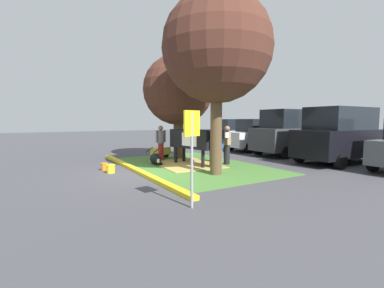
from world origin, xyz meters
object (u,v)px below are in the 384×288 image
object	(u,v)px
person_handler	(161,142)
suv_black	(340,135)
shade_tree_left	(178,91)
person_visitor_far	(219,147)
parking_sign	(192,140)
sedan_blue	(233,133)
bucket_orange	(105,167)
bucket_yellow	(111,169)
person_visitor_near	(227,144)
cow_holstein	(195,139)
calf_lying	(156,159)
suv_dark_grey	(291,132)
hatchback_white	(257,135)
shade_tree_right	(217,48)
wheelbarrow	(161,151)

from	to	relation	value
person_handler	suv_black	distance (m)	8.23
shade_tree_left	person_visitor_far	distance (m)	4.30
shade_tree_left	person_handler	bearing A→B (deg)	-75.94
parking_sign	sedan_blue	size ratio (longest dim) A/B	0.49
bucket_orange	suv_black	xyz separation A→B (m)	(3.63, 9.63, 1.12)
shade_tree_left	bucket_yellow	bearing A→B (deg)	-63.27
person_handler	person_visitor_near	xyz separation A→B (m)	(2.42, 2.06, 0.01)
person_visitor_near	bucket_yellow	size ratio (longest dim) A/B	5.26
cow_holstein	suv_black	size ratio (longest dim) A/B	0.67
calf_lying	suv_black	distance (m)	8.40
person_visitor_near	suv_dark_grey	xyz separation A→B (m)	(-0.75, 5.10, 0.35)
person_visitor_far	hatchback_white	world-z (taller)	hatchback_white
parking_sign	sedan_blue	world-z (taller)	parking_sign
parking_sign	hatchback_white	xyz separation A→B (m)	(-7.52, 9.34, -0.54)
bucket_orange	hatchback_white	size ratio (longest dim) A/B	0.06
person_visitor_far	cow_holstein	bearing A→B (deg)	-166.84
calf_lying	suv_dark_grey	xyz separation A→B (m)	(0.93, 7.75, 1.03)
person_visitor_far	shade_tree_right	bearing A→B (deg)	-43.45
bucket_yellow	suv_dark_grey	world-z (taller)	suv_dark_grey
suv_black	shade_tree_right	bearing A→B (deg)	-96.46
person_visitor_far	parking_sign	bearing A→B (deg)	-44.10
person_handler	suv_dark_grey	bearing A→B (deg)	76.87
person_visitor_near	person_visitor_far	size ratio (longest dim) A/B	1.02
wheelbarrow	suv_black	distance (m)	8.44
shade_tree_right	hatchback_white	size ratio (longest dim) A/B	1.43
person_visitor_far	parking_sign	xyz separation A→B (m)	(3.36, -3.26, 0.63)
shade_tree_left	cow_holstein	bearing A→B (deg)	-9.36
cow_holstein	sedan_blue	distance (m)	8.56
bucket_yellow	shade_tree_right	bearing A→B (deg)	54.18
person_visitor_far	wheelbarrow	bearing A→B (deg)	-169.41
person_visitor_near	bucket_orange	distance (m)	5.17
shade_tree_right	person_handler	bearing A→B (deg)	-174.75
parking_sign	bucket_yellow	world-z (taller)	parking_sign
bucket_yellow	cow_holstein	bearing A→B (deg)	86.75
sedan_blue	shade_tree_right	bearing A→B (deg)	-42.87
calf_lying	person_visitor_near	distance (m)	3.21
calf_lying	wheelbarrow	world-z (taller)	wheelbarrow
calf_lying	suv_dark_grey	world-z (taller)	suv_dark_grey
shade_tree_right	suv_black	size ratio (longest dim) A/B	1.37
shade_tree_right	hatchback_white	xyz separation A→B (m)	(-4.88, 6.77, -3.42)
shade_tree_right	hatchback_white	distance (m)	9.01
person_visitor_near	bucket_yellow	bearing A→B (deg)	-98.77
shade_tree_left	wheelbarrow	size ratio (longest dim) A/B	3.42
person_visitor_far	suv_black	distance (m)	5.92
shade_tree_left	suv_black	size ratio (longest dim) A/B	1.12
person_handler	person_visitor_far	size ratio (longest dim) A/B	1.02
suv_black	person_visitor_far	bearing A→B (deg)	-104.20
wheelbarrow	person_visitor_near	bearing A→B (deg)	29.29
cow_holstein	bucket_orange	size ratio (longest dim) A/B	10.91
person_handler	bucket_yellow	world-z (taller)	person_handler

